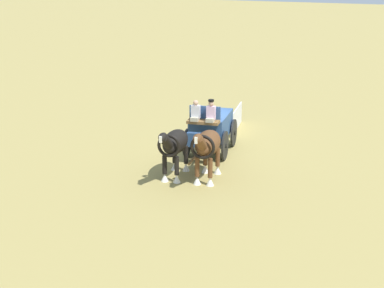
% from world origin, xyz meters
% --- Properties ---
extents(ground_plane, '(220.00, 220.00, 0.00)m').
position_xyz_m(ground_plane, '(0.00, 0.00, 0.00)').
color(ground_plane, '#9E8C4C').
extents(show_wagon, '(5.62, 2.42, 2.73)m').
position_xyz_m(show_wagon, '(0.17, 0.04, 1.19)').
color(show_wagon, '#2D4C7A').
rests_on(show_wagon, ground).
extents(draft_horse_near, '(2.95, 1.31, 2.29)m').
position_xyz_m(draft_horse_near, '(3.41, 1.41, 1.40)').
color(draft_horse_near, brown).
rests_on(draft_horse_near, ground).
extents(draft_horse_off, '(2.97, 1.28, 2.23)m').
position_xyz_m(draft_horse_off, '(3.69, 0.14, 1.36)').
color(draft_horse_off, black).
rests_on(draft_horse_off, ground).
extents(sponsor_banner, '(3.13, 0.80, 1.10)m').
position_xyz_m(sponsor_banner, '(-3.83, -0.37, 0.55)').
color(sponsor_banner, silver).
rests_on(sponsor_banner, ground).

